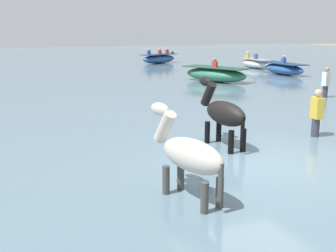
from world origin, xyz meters
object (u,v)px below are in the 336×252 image
at_px(person_onlooker_right, 326,86).
at_px(horse_trailing_pinto, 189,157).
at_px(boat_mid_channel, 215,74).
at_px(boat_mid_outer, 283,69).
at_px(boat_far_offshore, 159,59).
at_px(horse_lead_black, 223,115).
at_px(person_spectator_far, 316,119).
at_px(boat_far_inshore, 255,63).

bearing_deg(person_onlooker_right, horse_trailing_pinto, -143.54).
bearing_deg(boat_mid_channel, boat_mid_outer, 14.39).
bearing_deg(boat_far_offshore, person_onlooker_right, -89.37).
bearing_deg(boat_mid_channel, horse_trailing_pinto, -120.74).
bearing_deg(boat_mid_channel, horse_lead_black, -118.29).
bearing_deg(person_spectator_far, boat_mid_channel, 74.20).
height_order(horse_trailing_pinto, boat_mid_outer, horse_trailing_pinto).
xyz_separation_m(horse_trailing_pinto, person_spectator_far, (4.67, 2.29, -0.25)).
relative_size(horse_lead_black, person_spectator_far, 1.21).
height_order(horse_lead_black, boat_far_offshore, horse_lead_black).
distance_m(horse_lead_black, person_spectator_far, 2.66).
bearing_deg(boat_mid_channel, person_spectator_far, -105.80).
bearing_deg(boat_mid_outer, person_onlooker_right, -116.91).
bearing_deg(person_spectator_far, boat_far_inshore, 60.18).
height_order(boat_far_offshore, person_spectator_far, person_spectator_far).
distance_m(boat_mid_channel, boat_mid_outer, 5.57).
distance_m(person_onlooker_right, person_spectator_far, 6.52).
bearing_deg(boat_mid_channel, boat_far_inshore, 41.48).
height_order(horse_lead_black, boat_mid_outer, horse_lead_black).
bearing_deg(boat_far_offshore, horse_lead_black, -107.68).
height_order(boat_far_inshore, boat_mid_outer, boat_mid_outer).
bearing_deg(person_onlooker_right, person_spectator_far, -135.32).
relative_size(boat_far_offshore, person_onlooker_right, 2.12).
xyz_separation_m(boat_mid_outer, person_onlooker_right, (-3.76, -7.42, 0.11)).
distance_m(boat_mid_outer, person_onlooker_right, 8.32).
xyz_separation_m(boat_far_inshore, person_spectator_far, (-9.25, -16.14, 0.14)).
bearing_deg(person_onlooker_right, boat_mid_channel, 105.15).
xyz_separation_m(boat_mid_outer, person_spectator_far, (-8.40, -12.00, 0.11)).
bearing_deg(person_spectator_far, horse_trailing_pinto, -153.85).
distance_m(boat_far_inshore, boat_mid_outer, 4.22).
distance_m(boat_far_inshore, boat_mid_channel, 8.34).
bearing_deg(boat_mid_outer, horse_lead_black, -132.92).
distance_m(horse_lead_black, boat_mid_outer, 16.23).
bearing_deg(horse_lead_black, person_onlooker_right, 31.49).
height_order(boat_mid_outer, person_onlooker_right, person_onlooker_right).
xyz_separation_m(horse_lead_black, horse_trailing_pinto, (-2.03, -2.42, -0.05)).
bearing_deg(boat_far_offshore, boat_mid_channel, -96.98).
bearing_deg(horse_trailing_pinto, boat_mid_outer, 47.56).
distance_m(horse_lead_black, boat_far_inshore, 19.96).
height_order(boat_far_offshore, boat_mid_outer, boat_far_offshore).
bearing_deg(person_onlooker_right, boat_mid_outer, 63.09).
distance_m(boat_far_inshore, boat_far_offshore, 7.86).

